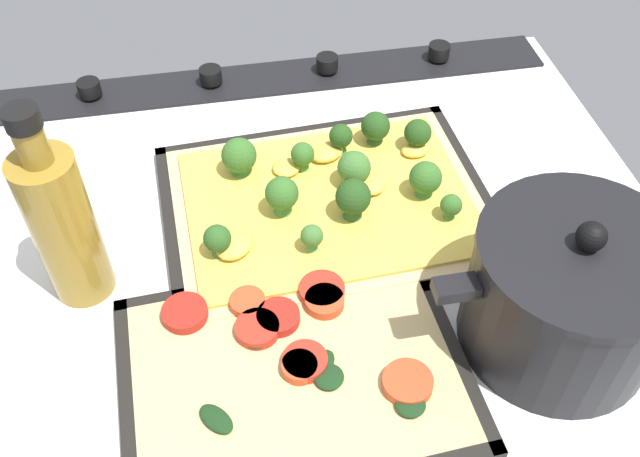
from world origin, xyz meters
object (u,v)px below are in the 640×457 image
(veggie_pizza_back, at_px, (294,363))
(cooking_pot, at_px, (567,294))
(baking_tray_back, at_px, (295,376))
(oil_bottle, at_px, (63,224))
(broccoli_pizza, at_px, (330,195))
(baking_tray_front, at_px, (328,210))

(veggie_pizza_back, distance_m, cooking_pot, 0.24)
(baking_tray_back, height_order, oil_bottle, oil_bottle)
(baking_tray_back, bearing_deg, veggie_pizza_back, -99.57)
(baking_tray_back, relative_size, cooking_pot, 1.26)
(veggie_pizza_back, bearing_deg, baking_tray_back, 80.43)
(baking_tray_back, relative_size, oil_bottle, 1.45)
(broccoli_pizza, height_order, oil_bottle, oil_bottle)
(baking_tray_front, relative_size, cooking_pot, 1.46)
(broccoli_pizza, distance_m, cooking_pot, 0.26)
(broccoli_pizza, relative_size, veggie_pizza_back, 1.17)
(broccoli_pizza, xyz_separation_m, oil_bottle, (0.25, 0.06, 0.07))
(veggie_pizza_back, xyz_separation_m, oil_bottle, (0.18, -0.13, 0.07))
(baking_tray_front, relative_size, baking_tray_back, 1.16)
(veggie_pizza_back, distance_m, oil_bottle, 0.23)
(baking_tray_front, bearing_deg, broccoli_pizza, -114.12)
(broccoli_pizza, height_order, cooking_pot, cooking_pot)
(oil_bottle, bearing_deg, baking_tray_back, 142.70)
(broccoli_pizza, bearing_deg, oil_bottle, 13.22)
(baking_tray_back, bearing_deg, broccoli_pizza, -109.30)
(veggie_pizza_back, relative_size, oil_bottle, 1.33)
(baking_tray_back, xyz_separation_m, veggie_pizza_back, (-0.00, -0.01, 0.01))
(baking_tray_front, xyz_separation_m, baking_tray_back, (0.07, 0.19, 0.00))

